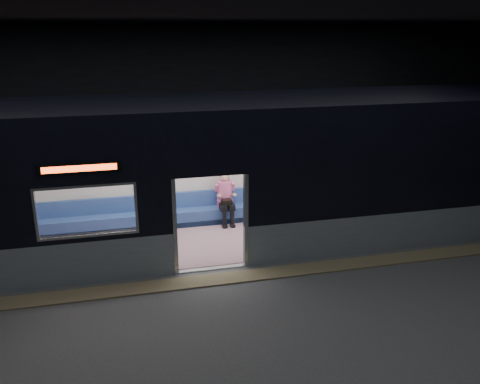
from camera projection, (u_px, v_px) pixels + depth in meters
name	position (u px, v px, depth m)	size (l,w,h in m)	color
station_floor	(222.00, 293.00, 9.74)	(24.00, 14.00, 0.01)	#47494C
station_envelope	(220.00, 102.00, 8.60)	(24.00, 14.00, 5.00)	black
tactile_strip	(216.00, 279.00, 10.24)	(22.80, 0.50, 0.03)	#8C7F59
metro_car	(198.00, 167.00, 11.51)	(18.00, 3.04, 3.35)	#8A99A4
passenger	(225.00, 195.00, 12.96)	(0.40, 0.67, 1.34)	black
handbag	(227.00, 202.00, 12.80)	(0.25, 0.21, 0.12)	black
transit_map	(311.00, 161.00, 13.59)	(0.93, 0.03, 0.61)	white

